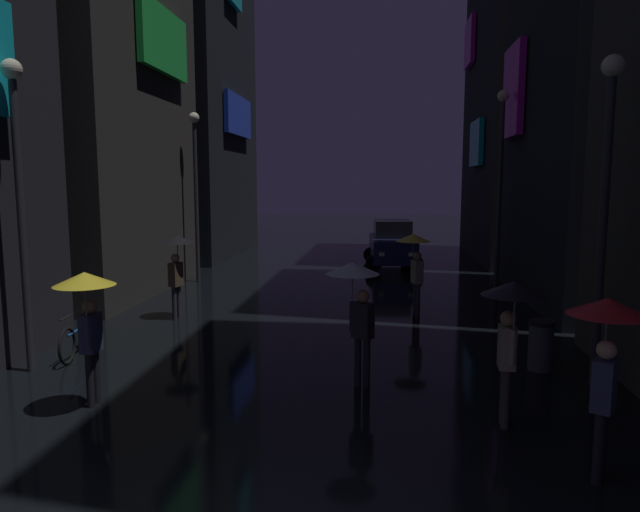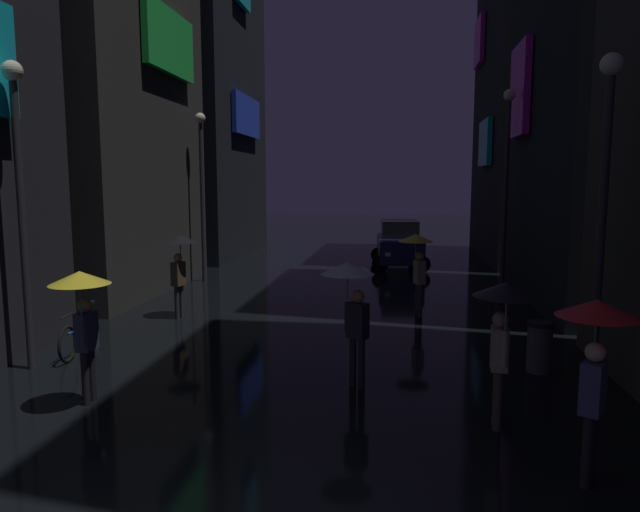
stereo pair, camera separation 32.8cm
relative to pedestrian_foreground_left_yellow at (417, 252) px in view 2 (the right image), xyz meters
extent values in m
cube|color=#26E54C|center=(-7.55, 2.64, 6.06)|extent=(0.20, 3.54, 1.93)
cube|color=#264CF9|center=(-7.55, 11.63, 4.83)|extent=(0.20, 4.20, 1.81)
cube|color=#F226D8|center=(3.15, 3.90, 4.57)|extent=(0.20, 2.15, 2.79)
cube|color=#19D8F2|center=(3.15, 10.75, 3.45)|extent=(0.20, 2.49, 1.93)
cube|color=#F226D8|center=(3.15, 13.79, 8.32)|extent=(0.20, 2.20, 2.15)
cylinder|color=#2D2D38|center=(0.10, -0.19, -1.24)|extent=(0.12, 0.12, 0.85)
cylinder|color=#2D2D38|center=(0.04, -0.02, -1.24)|extent=(0.12, 0.12, 0.85)
cube|color=gray|center=(0.07, -0.10, -0.52)|extent=(0.32, 0.39, 0.60)
sphere|color=#9E7051|center=(0.07, -0.10, -0.11)|extent=(0.22, 0.22, 0.22)
cylinder|color=gray|center=(-0.03, 0.05, -0.47)|extent=(0.09, 0.09, 0.50)
cylinder|color=slate|center=(-0.03, 0.05, -0.13)|extent=(0.02, 0.02, 0.77)
cone|color=yellow|center=(-0.03, 0.05, 0.35)|extent=(0.90, 0.90, 0.20)
cylinder|color=#2D2D38|center=(-6.00, -1.27, -1.24)|extent=(0.12, 0.12, 0.85)
cylinder|color=#2D2D38|center=(-5.95, -1.09, -1.24)|extent=(0.12, 0.12, 0.85)
cube|color=brown|center=(-5.98, -1.18, -0.52)|extent=(0.31, 0.39, 0.60)
sphere|color=tan|center=(-5.98, -1.18, -0.11)|extent=(0.22, 0.22, 0.22)
cylinder|color=brown|center=(-5.97, -0.99, -0.47)|extent=(0.09, 0.09, 0.50)
cylinder|color=slate|center=(-5.97, -0.99, -0.13)|extent=(0.02, 0.02, 0.77)
cone|color=black|center=(-5.97, -0.99, 0.35)|extent=(0.90, 0.90, 0.20)
cylinder|color=black|center=(-5.25, -6.65, -1.24)|extent=(0.12, 0.12, 0.85)
cylinder|color=black|center=(-5.26, -6.83, -1.24)|extent=(0.12, 0.12, 0.85)
cube|color=#333859|center=(-5.25, -6.74, -0.52)|extent=(0.23, 0.34, 0.60)
sphere|color=#9E7051|center=(-5.25, -6.74, -0.11)|extent=(0.22, 0.22, 0.22)
cylinder|color=#333859|center=(-5.21, -6.92, -0.47)|extent=(0.09, 0.09, 0.50)
cylinder|color=slate|center=(-5.21, -6.92, -0.13)|extent=(0.02, 0.02, 0.77)
cone|color=yellow|center=(-5.21, -6.92, 0.35)|extent=(0.90, 0.90, 0.20)
cylinder|color=black|center=(-1.06, -5.54, -1.24)|extent=(0.12, 0.12, 0.85)
cylinder|color=black|center=(-1.22, -5.44, -1.24)|extent=(0.12, 0.12, 0.85)
cube|color=black|center=(-1.14, -5.49, -0.52)|extent=(0.40, 0.37, 0.60)
sphere|color=#9E7051|center=(-1.14, -5.49, -0.11)|extent=(0.22, 0.22, 0.22)
cylinder|color=black|center=(-1.32, -5.44, -0.47)|extent=(0.09, 0.09, 0.50)
cylinder|color=slate|center=(-1.32, -5.44, -0.13)|extent=(0.02, 0.02, 0.77)
cone|color=silver|center=(-1.32, -5.44, 0.35)|extent=(0.90, 0.90, 0.20)
cylinder|color=black|center=(1.65, -8.34, -1.24)|extent=(0.12, 0.12, 0.85)
cylinder|color=black|center=(1.75, -8.19, -1.24)|extent=(0.12, 0.12, 0.85)
cube|color=#333859|center=(1.70, -8.26, -0.52)|extent=(0.36, 0.40, 0.60)
sphere|color=tan|center=(1.70, -8.26, -0.11)|extent=(0.22, 0.22, 0.22)
cylinder|color=#333859|center=(1.75, -8.08, -0.47)|extent=(0.09, 0.09, 0.50)
cylinder|color=slate|center=(1.75, -8.08, -0.13)|extent=(0.02, 0.02, 0.77)
cone|color=red|center=(1.75, -8.08, 0.35)|extent=(0.90, 0.90, 0.20)
cylinder|color=#38332D|center=(0.93, -6.75, -1.24)|extent=(0.12, 0.12, 0.85)
cylinder|color=#38332D|center=(0.92, -6.92, -1.24)|extent=(0.12, 0.12, 0.85)
cube|color=gray|center=(0.92, -6.83, -0.52)|extent=(0.25, 0.36, 0.60)
sphere|color=#9E7051|center=(0.92, -6.83, -0.11)|extent=(0.22, 0.22, 0.22)
cylinder|color=gray|center=(0.96, -7.02, -0.47)|extent=(0.09, 0.09, 0.50)
cylinder|color=slate|center=(0.96, -7.02, -0.13)|extent=(0.02, 0.02, 0.77)
cone|color=black|center=(0.96, -7.02, 0.35)|extent=(0.90, 0.90, 0.20)
torus|color=black|center=(-6.74, -4.91, -1.31)|extent=(0.14, 0.72, 0.72)
torus|color=black|center=(-6.87, -3.82, -1.31)|extent=(0.14, 0.72, 0.72)
cylinder|color=#1E59A5|center=(-6.80, -4.37, -1.13)|extent=(0.17, 1.00, 0.05)
cylinder|color=#1E59A5|center=(-6.87, -3.82, -0.96)|extent=(0.04, 0.04, 0.40)
cube|color=black|center=(-6.87, -3.82, -0.74)|extent=(0.15, 0.25, 0.06)
cylinder|color=black|center=(-6.74, -4.91, -0.76)|extent=(0.08, 0.45, 0.03)
cube|color=navy|center=(-0.43, 8.59, -0.90)|extent=(1.96, 4.20, 0.90)
cube|color=black|center=(-0.43, 8.59, -0.10)|extent=(1.56, 1.93, 0.70)
cylinder|color=black|center=(0.46, 7.31, -1.35)|extent=(0.65, 0.26, 0.64)
cylinder|color=black|center=(-1.15, 7.20, -1.35)|extent=(0.65, 0.26, 0.64)
cylinder|color=black|center=(0.29, 9.97, -1.35)|extent=(0.65, 0.26, 0.64)
cylinder|color=black|center=(-1.32, 9.86, -1.35)|extent=(0.65, 0.26, 0.64)
cube|color=white|center=(0.25, 6.55, -0.90)|extent=(0.20, 0.07, 0.14)
cube|color=white|center=(-0.85, 6.48, -0.90)|extent=(0.20, 0.07, 0.14)
cylinder|color=#2D2D33|center=(-7.20, -5.34, 0.92)|extent=(0.14, 0.14, 5.19)
sphere|color=#F9EFCC|center=(-7.20, -5.34, 3.70)|extent=(0.36, 0.36, 0.36)
cylinder|color=#2D2D33|center=(2.80, 3.62, 1.28)|extent=(0.14, 0.14, 5.89)
sphere|color=#F9EFCC|center=(2.80, 3.62, 4.41)|extent=(0.36, 0.36, 0.36)
cylinder|color=#2D2D33|center=(2.80, -4.95, 0.88)|extent=(0.14, 0.14, 5.11)
sphere|color=#F9EFCC|center=(2.80, -4.95, 3.62)|extent=(0.36, 0.36, 0.36)
cylinder|color=#2D2D33|center=(-7.20, 4.24, 1.04)|extent=(0.14, 0.14, 5.42)
sphere|color=#F9EFCC|center=(-7.20, 4.24, 3.94)|extent=(0.36, 0.36, 0.36)
cylinder|color=#3F3F47|center=(2.10, -4.24, -1.24)|extent=(0.44, 0.44, 0.85)
cylinder|color=black|center=(2.10, -4.24, -0.78)|extent=(0.46, 0.46, 0.08)
camera|label=1|loc=(-0.83, -14.80, 1.76)|focal=32.00mm
camera|label=2|loc=(-0.50, -14.76, 1.76)|focal=32.00mm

